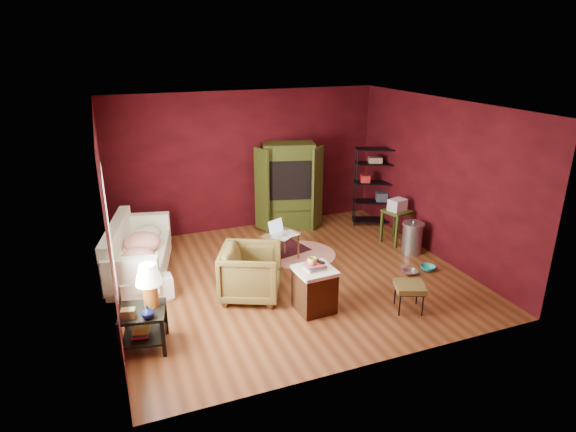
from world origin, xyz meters
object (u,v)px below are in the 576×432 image
object	(u,v)px
sofa	(138,257)
laptop_desk	(281,237)
armchair	(251,270)
tv_armoire	(289,184)
wire_shelving	(374,183)
hamper	(315,289)
side_table	(146,298)

from	to	relation	value
sofa	laptop_desk	world-z (taller)	sofa
sofa	armchair	xyz separation A→B (m)	(1.53, -1.25, 0.06)
tv_armoire	wire_shelving	distance (m)	1.79
sofa	tv_armoire	xyz separation A→B (m)	(3.13, 1.29, 0.54)
sofa	wire_shelving	bearing A→B (deg)	-82.71
hamper	laptop_desk	xyz separation A→B (m)	(0.13, 1.72, 0.12)
side_table	wire_shelving	size ratio (longest dim) A/B	0.68
sofa	side_table	bearing A→B (deg)	176.58
sofa	side_table	size ratio (longest dim) A/B	1.76
armchair	side_table	world-z (taller)	side_table
tv_armoire	laptop_desk	bearing A→B (deg)	-100.66
hamper	wire_shelving	size ratio (longest dim) A/B	0.46
hamper	tv_armoire	size ratio (longest dim) A/B	0.42
armchair	tv_armoire	distance (m)	3.04
side_table	tv_armoire	distance (m)	4.55
hamper	tv_armoire	distance (m)	3.40
armchair	wire_shelving	size ratio (longest dim) A/B	0.54
wire_shelving	side_table	bearing A→B (deg)	-127.89
side_table	hamper	world-z (taller)	side_table
sofa	wire_shelving	size ratio (longest dim) A/B	1.19
sofa	side_table	world-z (taller)	side_table
armchair	wire_shelving	world-z (taller)	wire_shelving
hamper	armchair	bearing A→B (deg)	136.33
side_table	wire_shelving	world-z (taller)	wire_shelving
armchair	laptop_desk	world-z (taller)	armchair
laptop_desk	tv_armoire	distance (m)	1.75
laptop_desk	wire_shelving	world-z (taller)	wire_shelving
sofa	hamper	world-z (taller)	sofa
armchair	sofa	bearing A→B (deg)	75.45
armchair	hamper	bearing A→B (deg)	-108.92
armchair	hamper	distance (m)	1.02
hamper	sofa	bearing A→B (deg)	139.21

